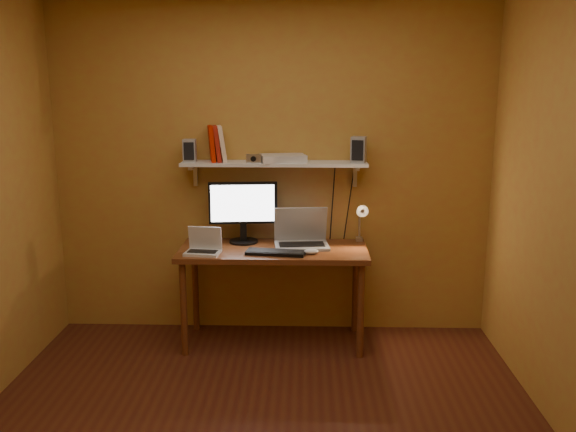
{
  "coord_description": "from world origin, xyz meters",
  "views": [
    {
      "loc": [
        0.26,
        -3.1,
        1.96
      ],
      "look_at": [
        0.14,
        1.18,
        1.02
      ],
      "focal_mm": 38.0,
      "sensor_mm": 36.0,
      "label": 1
    }
  ],
  "objects_px": {
    "desk_lamp": "(361,218)",
    "wall_shelf": "(274,164)",
    "mouse": "(311,251)",
    "laptop": "(301,236)",
    "keyboard": "(276,252)",
    "router": "(283,158)",
    "speaker_left": "(190,151)",
    "speaker_right": "(359,150)",
    "shelf_camera": "(254,159)",
    "netbook": "(204,246)",
    "monitor": "(243,209)",
    "desk": "(273,259)"
  },
  "relations": [
    {
      "from": "keyboard",
      "to": "mouse",
      "type": "relative_size",
      "value": 4.05
    },
    {
      "from": "desk_lamp",
      "to": "wall_shelf",
      "type": "bearing_deg",
      "value": 174.12
    },
    {
      "from": "netbook",
      "to": "mouse",
      "type": "height_order",
      "value": "netbook"
    },
    {
      "from": "desk",
      "to": "speaker_left",
      "type": "bearing_deg",
      "value": 164.16
    },
    {
      "from": "speaker_right",
      "to": "shelf_camera",
      "type": "distance_m",
      "value": 0.79
    },
    {
      "from": "router",
      "to": "mouse",
      "type": "bearing_deg",
      "value": -57.61
    },
    {
      "from": "netbook",
      "to": "speaker_left",
      "type": "bearing_deg",
      "value": 120.74
    },
    {
      "from": "monitor",
      "to": "netbook",
      "type": "relative_size",
      "value": 1.97
    },
    {
      "from": "router",
      "to": "desk_lamp",
      "type": "bearing_deg",
      "value": -6.57
    },
    {
      "from": "monitor",
      "to": "shelf_camera",
      "type": "distance_m",
      "value": 0.41
    },
    {
      "from": "wall_shelf",
      "to": "desk_lamp",
      "type": "bearing_deg",
      "value": -5.88
    },
    {
      "from": "desk",
      "to": "speaker_left",
      "type": "distance_m",
      "value": 1.04
    },
    {
      "from": "speaker_left",
      "to": "keyboard",
      "type": "bearing_deg",
      "value": -29.89
    },
    {
      "from": "keyboard",
      "to": "speaker_left",
      "type": "distance_m",
      "value": 1.02
    },
    {
      "from": "monitor",
      "to": "desk_lamp",
      "type": "distance_m",
      "value": 0.9
    },
    {
      "from": "speaker_left",
      "to": "speaker_right",
      "type": "height_order",
      "value": "speaker_right"
    },
    {
      "from": "laptop",
      "to": "router",
      "type": "bearing_deg",
      "value": 138.2
    },
    {
      "from": "desk_lamp",
      "to": "speaker_right",
      "type": "bearing_deg",
      "value": 117.2
    },
    {
      "from": "monitor",
      "to": "laptop",
      "type": "distance_m",
      "value": 0.49
    },
    {
      "from": "mouse",
      "to": "desk_lamp",
      "type": "bearing_deg",
      "value": 31.8
    },
    {
      "from": "netbook",
      "to": "router",
      "type": "xyz_separation_m",
      "value": [
        0.56,
        0.33,
        0.6
      ]
    },
    {
      "from": "monitor",
      "to": "laptop",
      "type": "xyz_separation_m",
      "value": [
        0.45,
        -0.08,
        -0.19
      ]
    },
    {
      "from": "laptop",
      "to": "desk_lamp",
      "type": "xyz_separation_m",
      "value": [
        0.45,
        0.03,
        0.13
      ]
    },
    {
      "from": "speaker_right",
      "to": "shelf_camera",
      "type": "relative_size",
      "value": 1.7
    },
    {
      "from": "laptop",
      "to": "speaker_right",
      "type": "bearing_deg",
      "value": 5.75
    },
    {
      "from": "shelf_camera",
      "to": "netbook",
      "type": "bearing_deg",
      "value": -143.24
    },
    {
      "from": "desk",
      "to": "speaker_right",
      "type": "distance_m",
      "value": 1.04
    },
    {
      "from": "monitor",
      "to": "mouse",
      "type": "relative_size",
      "value": 4.97
    },
    {
      "from": "mouse",
      "to": "desk_lamp",
      "type": "relative_size",
      "value": 0.28
    },
    {
      "from": "monitor",
      "to": "mouse",
      "type": "xyz_separation_m",
      "value": [
        0.52,
        -0.31,
        -0.25
      ]
    },
    {
      "from": "monitor",
      "to": "speaker_left",
      "type": "distance_m",
      "value": 0.6
    },
    {
      "from": "monitor",
      "to": "desk_lamp",
      "type": "relative_size",
      "value": 1.4
    },
    {
      "from": "monitor",
      "to": "mouse",
      "type": "distance_m",
      "value": 0.66
    },
    {
      "from": "speaker_right",
      "to": "router",
      "type": "relative_size",
      "value": 0.58
    },
    {
      "from": "desk_lamp",
      "to": "speaker_left",
      "type": "relative_size",
      "value": 2.2
    },
    {
      "from": "desk_lamp",
      "to": "router",
      "type": "distance_m",
      "value": 0.74
    },
    {
      "from": "keyboard",
      "to": "shelf_camera",
      "type": "xyz_separation_m",
      "value": [
        -0.17,
        0.27,
        0.65
      ]
    },
    {
      "from": "desk",
      "to": "keyboard",
      "type": "xyz_separation_m",
      "value": [
        0.03,
        -0.15,
        0.1
      ]
    },
    {
      "from": "netbook",
      "to": "shelf_camera",
      "type": "height_order",
      "value": "shelf_camera"
    },
    {
      "from": "shelf_camera",
      "to": "keyboard",
      "type": "bearing_deg",
      "value": -57.76
    },
    {
      "from": "mouse",
      "to": "laptop",
      "type": "bearing_deg",
      "value": 103.69
    },
    {
      "from": "desk",
      "to": "speaker_left",
      "type": "relative_size",
      "value": 8.23
    },
    {
      "from": "keyboard",
      "to": "desk_lamp",
      "type": "xyz_separation_m",
      "value": [
        0.63,
        0.28,
        0.2
      ]
    },
    {
      "from": "laptop",
      "to": "keyboard",
      "type": "height_order",
      "value": "laptop"
    },
    {
      "from": "mouse",
      "to": "speaker_left",
      "type": "bearing_deg",
      "value": 156.5
    },
    {
      "from": "keyboard",
      "to": "shelf_camera",
      "type": "bearing_deg",
      "value": 130.42
    },
    {
      "from": "keyboard",
      "to": "desk_lamp",
      "type": "distance_m",
      "value": 0.72
    },
    {
      "from": "wall_shelf",
      "to": "keyboard",
      "type": "xyz_separation_m",
      "value": [
        0.03,
        -0.35,
        -0.6
      ]
    },
    {
      "from": "router",
      "to": "keyboard",
      "type": "bearing_deg",
      "value": -96.96
    },
    {
      "from": "monitor",
      "to": "speaker_right",
      "type": "relative_size",
      "value": 2.72
    }
  ]
}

